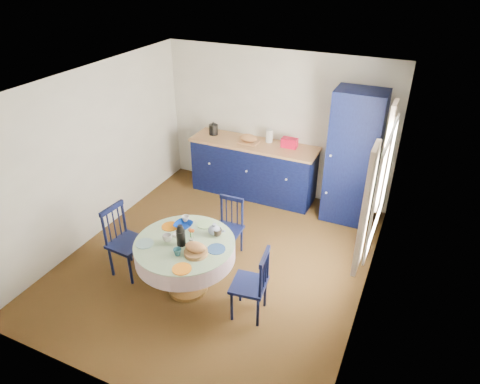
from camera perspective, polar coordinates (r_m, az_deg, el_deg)
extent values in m
plane|color=black|center=(6.19, -2.93, -8.93)|extent=(4.50, 4.50, 0.00)
plane|color=white|center=(5.02, -3.67, 13.93)|extent=(4.50, 4.50, 0.00)
cube|color=silver|center=(7.37, 4.89, 8.93)|extent=(4.00, 0.02, 2.50)
cube|color=silver|center=(6.58, -18.98, 4.68)|extent=(0.02, 4.50, 2.50)
cube|color=silver|center=(5.00, 17.57, -3.32)|extent=(0.02, 4.50, 2.50)
plane|color=white|center=(5.14, 18.47, 0.71)|extent=(0.00, 1.20, 1.20)
cube|color=beige|center=(4.51, 16.35, -2.48)|extent=(0.05, 0.34, 1.45)
cube|color=beige|center=(5.75, 18.81, 4.39)|extent=(0.05, 0.34, 1.45)
cube|color=black|center=(7.53, 1.86, 3.02)|extent=(2.15, 0.65, 0.95)
cube|color=#AF8250|center=(7.32, 1.92, 6.46)|extent=(2.21, 0.69, 0.04)
cube|color=#A30822|center=(7.15, 6.62, 6.54)|extent=(0.26, 0.14, 0.16)
cube|color=#AF8250|center=(7.30, 1.11, 6.66)|extent=(0.34, 0.24, 0.02)
ellipsoid|color=#B16E44|center=(7.27, 1.12, 7.21)|extent=(0.31, 0.20, 0.13)
cylinder|color=silver|center=(7.32, 3.91, 7.49)|extent=(0.12, 0.12, 0.22)
cube|color=black|center=(6.77, 14.83, 4.34)|extent=(0.75, 0.53, 2.13)
cylinder|color=white|center=(6.53, 11.97, 4.76)|extent=(0.04, 0.02, 0.04)
cylinder|color=white|center=(6.82, 11.41, -0.10)|extent=(0.04, 0.02, 0.04)
cylinder|color=brown|center=(5.74, -6.94, -12.51)|extent=(0.51, 0.51, 0.05)
cylinder|color=brown|center=(5.52, -7.15, -9.87)|extent=(0.11, 0.11, 0.68)
cylinder|color=brown|center=(5.30, -7.39, -6.93)|extent=(1.18, 1.18, 0.03)
cylinder|color=white|center=(5.36, -7.33, -7.75)|extent=(1.24, 1.24, 0.22)
cylinder|color=silver|center=(5.29, -7.41, -6.75)|extent=(1.24, 1.24, 0.01)
cylinder|color=#7EABAC|center=(5.34, -12.61, -6.71)|extent=(0.22, 0.22, 0.01)
cylinder|color=orange|center=(4.89, -7.77, -10.12)|extent=(0.22, 0.22, 0.01)
cylinder|color=navy|center=(5.13, -3.18, -7.60)|extent=(0.22, 0.22, 0.01)
cylinder|color=#96C783|center=(5.57, -4.65, -4.30)|extent=(0.22, 0.22, 0.01)
cylinder|color=orange|center=(5.58, -9.30, -4.55)|extent=(0.22, 0.22, 0.01)
cylinder|color=olive|center=(5.07, -5.89, -8.02)|extent=(0.28, 0.28, 0.05)
ellipsoid|color=#B16E44|center=(5.02, -5.94, -7.30)|extent=(0.26, 0.16, 0.11)
cube|color=silver|center=(5.38, -8.38, -5.74)|extent=(0.10, 0.07, 0.04)
cylinder|color=black|center=(5.83, -14.42, -10.00)|extent=(0.04, 0.04, 0.45)
cylinder|color=black|center=(6.02, -12.12, -8.18)|extent=(0.04, 0.04, 0.45)
cylinder|color=black|center=(6.03, -16.81, -8.86)|extent=(0.04, 0.04, 0.45)
cylinder|color=black|center=(6.22, -14.50, -7.14)|extent=(0.04, 0.04, 0.45)
cube|color=black|center=(5.87, -14.77, -6.63)|extent=(0.46, 0.48, 0.04)
cylinder|color=black|center=(5.75, -17.68, -4.88)|extent=(0.04, 0.04, 0.51)
cylinder|color=black|center=(5.95, -15.25, -3.22)|extent=(0.04, 0.04, 0.51)
cube|color=black|center=(5.73, -16.77, -2.11)|extent=(0.08, 0.40, 0.06)
cylinder|color=black|center=(5.81, -17.06, -4.65)|extent=(0.02, 0.02, 0.42)
cylinder|color=black|center=(5.86, -16.41, -4.21)|extent=(0.02, 0.02, 0.42)
cylinder|color=black|center=(5.91, -15.78, -3.77)|extent=(0.02, 0.02, 0.42)
cylinder|color=black|center=(6.10, -3.65, -7.19)|extent=(0.03, 0.03, 0.40)
cylinder|color=black|center=(6.00, -0.91, -7.92)|extent=(0.03, 0.03, 0.40)
cylinder|color=black|center=(6.32, -2.45, -5.70)|extent=(0.03, 0.03, 0.40)
cylinder|color=black|center=(6.21, 0.21, -6.37)|extent=(0.03, 0.03, 0.40)
cube|color=black|center=(6.03, -1.74, -5.11)|extent=(0.40, 0.38, 0.04)
cylinder|color=black|center=(6.09, -2.47, -2.21)|extent=(0.03, 0.03, 0.45)
cylinder|color=black|center=(5.98, 0.28, -2.85)|extent=(0.03, 0.03, 0.45)
cube|color=black|center=(5.92, -1.12, -0.86)|extent=(0.35, 0.05, 0.06)
cylinder|color=black|center=(6.07, -1.83, -2.51)|extent=(0.02, 0.02, 0.37)
cylinder|color=black|center=(6.04, -1.10, -2.68)|extent=(0.02, 0.02, 0.37)
cylinder|color=black|center=(6.01, -0.37, -2.85)|extent=(0.02, 0.02, 0.37)
cylinder|color=black|center=(5.42, 0.04, -12.60)|extent=(0.04, 0.04, 0.42)
cylinder|color=black|center=(5.19, -1.11, -14.99)|extent=(0.04, 0.04, 0.42)
cylinder|color=black|center=(5.36, 3.35, -13.26)|extent=(0.04, 0.04, 0.42)
cylinder|color=black|center=(5.13, 2.38, -15.73)|extent=(0.04, 0.04, 0.42)
cube|color=black|center=(5.11, 1.19, -12.25)|extent=(0.44, 0.46, 0.04)
cylinder|color=black|center=(5.05, 3.73, -9.42)|extent=(0.04, 0.04, 0.47)
cylinder|color=black|center=(4.80, 2.73, -11.85)|extent=(0.04, 0.04, 0.47)
cube|color=black|center=(4.79, 3.32, -8.63)|extent=(0.09, 0.38, 0.06)
cylinder|color=black|center=(5.00, 3.50, -10.14)|extent=(0.02, 0.02, 0.40)
cylinder|color=black|center=(4.94, 3.24, -10.78)|extent=(0.02, 0.02, 0.40)
cylinder|color=black|center=(4.87, 2.97, -11.43)|extent=(0.02, 0.02, 0.40)
imported|color=silver|center=(5.31, -9.67, -6.06)|extent=(0.12, 0.12, 0.09)
imported|color=#29616F|center=(5.07, -8.34, -7.92)|extent=(0.10, 0.10, 0.09)
imported|color=black|center=(5.34, -3.09, -5.38)|extent=(0.13, 0.13, 0.10)
imported|color=silver|center=(5.62, -7.24, -3.60)|extent=(0.10, 0.10, 0.09)
imported|color=navy|center=(5.54, -7.55, -4.41)|extent=(0.23, 0.23, 0.06)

